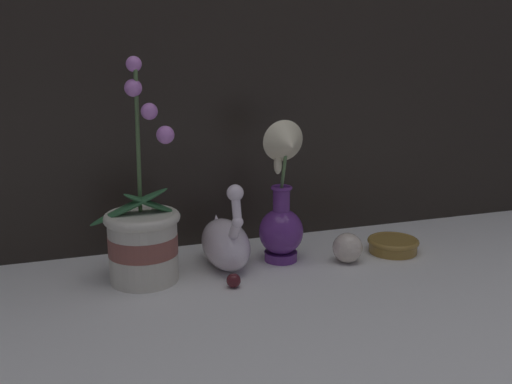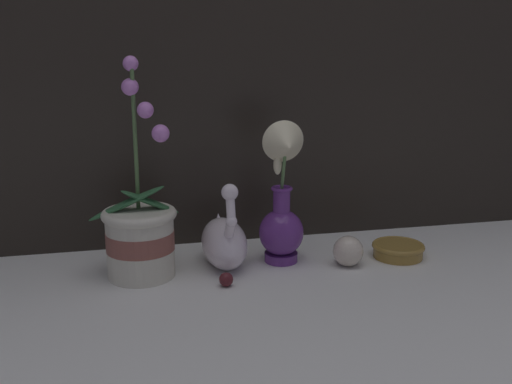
{
  "view_description": "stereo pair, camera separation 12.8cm",
  "coord_description": "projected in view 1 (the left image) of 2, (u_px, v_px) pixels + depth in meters",
  "views": [
    {
      "loc": [
        -0.42,
        -1.03,
        0.47
      ],
      "look_at": [
        -0.03,
        0.15,
        0.16
      ],
      "focal_mm": 42.0,
      "sensor_mm": 36.0,
      "label": 1
    },
    {
      "loc": [
        -0.3,
        -1.06,
        0.47
      ],
      "look_at": [
        -0.03,
        0.15,
        0.16
      ],
      "focal_mm": 42.0,
      "sensor_mm": 36.0,
      "label": 2
    }
  ],
  "objects": [
    {
      "name": "glass_bauble",
      "position": [
        234.0,
        280.0,
        1.18
      ],
      "size": [
        0.03,
        0.03,
        0.03
      ],
      "color": "#4C191E",
      "rests_on": "ground_plane"
    },
    {
      "name": "glass_sphere",
      "position": [
        348.0,
        248.0,
        1.31
      ],
      "size": [
        0.07,
        0.07,
        0.07
      ],
      "color": "beige",
      "rests_on": "ground_plane"
    },
    {
      "name": "ground_plane",
      "position": [
        292.0,
        284.0,
        1.19
      ],
      "size": [
        2.8,
        2.8,
        0.0
      ],
      "primitive_type": "plane",
      "color": "silver"
    },
    {
      "name": "orchid_potted_plant",
      "position": [
        143.0,
        237.0,
        1.19
      ],
      "size": [
        0.19,
        0.15,
        0.44
      ],
      "color": "beige",
      "rests_on": "ground_plane"
    },
    {
      "name": "blue_vase",
      "position": [
        283.0,
        208.0,
        1.29
      ],
      "size": [
        0.1,
        0.11,
        0.31
      ],
      "color": "#602D7F",
      "rests_on": "ground_plane"
    },
    {
      "name": "amber_dish",
      "position": [
        393.0,
        244.0,
        1.37
      ],
      "size": [
        0.12,
        0.12,
        0.03
      ],
      "color": "olive",
      "rests_on": "ground_plane"
    },
    {
      "name": "swan_figurine",
      "position": [
        225.0,
        242.0,
        1.27
      ],
      "size": [
        0.1,
        0.2,
        0.2
      ],
      "color": "white",
      "rests_on": "ground_plane"
    }
  ]
}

